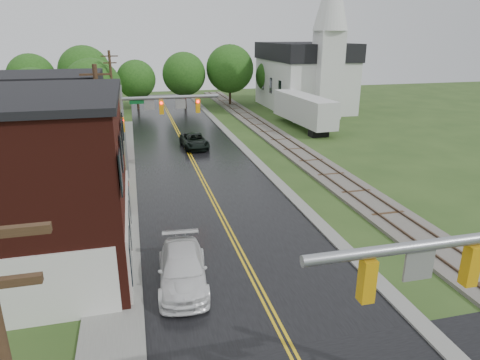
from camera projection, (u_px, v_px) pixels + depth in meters
name	position (u px, v px, depth m)	size (l,w,h in m)	color
main_road	(194.00, 164.00, 37.00)	(10.00, 90.00, 0.02)	black
curb_right	(241.00, 146.00, 42.83)	(0.80, 70.00, 0.12)	gray
sidewalk_left	(119.00, 189.00, 30.99)	(2.40, 50.00, 0.12)	gray
yellow_house	(44.00, 147.00, 29.76)	(8.00, 7.00, 6.40)	tan
darkred_building	(75.00, 133.00, 38.57)	(7.00, 6.00, 4.40)	#3F0F0C
church	(307.00, 69.00, 61.47)	(10.40, 18.40, 20.00)	silver
railroad	(284.00, 142.00, 43.85)	(3.20, 80.00, 0.30)	#59544C
traffic_signal_far	(152.00, 115.00, 31.83)	(7.34, 0.43, 7.20)	gray
utility_pole_b	(102.00, 135.00, 26.56)	(1.80, 0.28, 9.00)	#382616
utility_pole_c	(113.00, 91.00, 46.74)	(1.80, 0.28, 9.00)	#382616
tree_left_c	(36.00, 101.00, 41.43)	(6.00, 6.00, 7.65)	black
tree_left_e	(94.00, 89.00, 47.98)	(6.40, 6.40, 8.16)	black
suv_dark	(194.00, 141.00, 41.91)	(2.30, 4.99, 1.39)	black
pickup_white	(183.00, 269.00, 19.04)	(2.12, 5.22, 1.51)	white
semi_trailer	(304.00, 109.00, 50.19)	(3.38, 12.33, 3.85)	black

